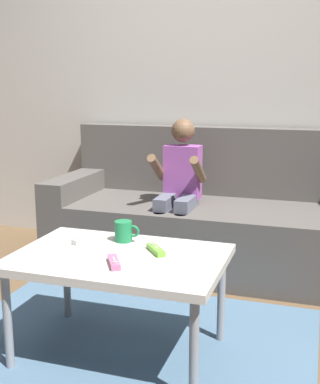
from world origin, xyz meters
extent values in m
plane|color=brown|center=(0.00, 0.00, 0.00)|extent=(9.00, 9.00, 0.00)
cube|color=beige|center=(0.00, 1.78, 1.25)|extent=(4.50, 0.05, 2.50)
cube|color=#56514C|center=(0.17, 1.34, 0.21)|extent=(2.04, 0.80, 0.42)
cube|color=#56514C|center=(0.17, 1.66, 0.65)|extent=(2.04, 0.16, 0.46)
cube|color=#56514C|center=(-0.76, 1.34, 0.49)|extent=(0.18, 0.80, 0.14)
cylinder|color=slate|center=(-0.07, 1.02, 0.21)|extent=(0.07, 0.07, 0.42)
cylinder|color=slate|center=(0.06, 1.02, 0.21)|extent=(0.07, 0.07, 0.42)
cube|color=slate|center=(-0.07, 1.16, 0.46)|extent=(0.08, 0.27, 0.08)
cube|color=slate|center=(0.06, 1.16, 0.46)|extent=(0.08, 0.27, 0.08)
cube|color=#994C9E|center=(-0.01, 1.30, 0.62)|extent=(0.22, 0.13, 0.34)
cylinder|color=brown|center=(-0.14, 1.18, 0.66)|extent=(0.05, 0.24, 0.19)
cylinder|color=brown|center=(0.12, 1.18, 0.66)|extent=(0.05, 0.24, 0.19)
sphere|color=brown|center=(-0.01, 1.30, 0.88)|extent=(0.14, 0.14, 0.14)
cube|color=beige|center=(0.03, 0.17, 0.44)|extent=(0.89, 0.60, 0.04)
cylinder|color=gray|center=(-0.36, -0.08, 0.21)|extent=(0.04, 0.04, 0.42)
cylinder|color=gray|center=(0.43, -0.08, 0.21)|extent=(0.04, 0.04, 0.42)
cylinder|color=gray|center=(-0.36, 0.42, 0.21)|extent=(0.04, 0.04, 0.42)
cylinder|color=gray|center=(0.43, 0.42, 0.21)|extent=(0.04, 0.04, 0.42)
cube|color=slate|center=(0.03, 0.17, 0.00)|extent=(1.66, 1.43, 0.01)
cube|color=pink|center=(0.06, 0.05, 0.47)|extent=(0.10, 0.14, 0.02)
cylinder|color=#99999E|center=(0.08, 0.01, 0.48)|extent=(0.02, 0.02, 0.00)
cylinder|color=silver|center=(0.06, 0.04, 0.48)|extent=(0.01, 0.01, 0.00)
cylinder|color=silver|center=(0.05, 0.06, 0.48)|extent=(0.01, 0.01, 0.00)
cube|color=#72C638|center=(0.17, 0.24, 0.47)|extent=(0.12, 0.13, 0.02)
cylinder|color=#99999E|center=(0.15, 0.27, 0.48)|extent=(0.02, 0.02, 0.00)
cylinder|color=silver|center=(0.17, 0.25, 0.48)|extent=(0.01, 0.01, 0.00)
cylinder|color=silver|center=(0.18, 0.23, 0.48)|extent=(0.01, 0.01, 0.00)
cube|color=white|center=(-0.18, 0.28, 0.47)|extent=(0.09, 0.14, 0.02)
cylinder|color=#99999E|center=(-0.20, 0.25, 0.48)|extent=(0.02, 0.02, 0.00)
cylinder|color=silver|center=(-0.18, 0.28, 0.48)|extent=(0.01, 0.01, 0.00)
cylinder|color=silver|center=(-0.18, 0.30, 0.48)|extent=(0.01, 0.01, 0.00)
cylinder|color=#1E7F47|center=(-0.02, 0.35, 0.50)|extent=(0.08, 0.08, 0.09)
torus|color=#1E7F47|center=(0.03, 0.35, 0.51)|extent=(0.06, 0.01, 0.06)
camera|label=1|loc=(0.83, -1.70, 1.16)|focal=47.04mm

